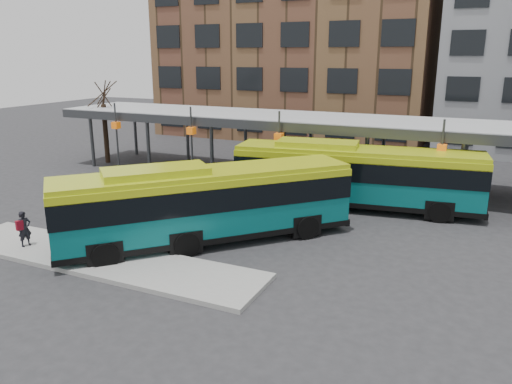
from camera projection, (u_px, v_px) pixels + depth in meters
name	position (u px, v px, depth m)	size (l,w,h in m)	color
ground	(256.00, 257.00, 20.32)	(120.00, 120.00, 0.00)	#28282B
boarding_island	(100.00, 259.00, 19.88)	(14.00, 3.00, 0.18)	gray
canopy	(343.00, 123.00, 30.57)	(40.00, 6.53, 4.80)	#999B9E
tree	(106.00, 131.00, 37.43)	(1.64, 1.64, 5.60)	black
building_brick	(299.00, 23.00, 49.43)	(26.00, 14.00, 22.00)	brown
bus_front	(205.00, 202.00, 21.44)	(10.71, 11.14, 3.52)	#085859
bus_rear	(355.00, 174.00, 26.40)	(13.01, 4.39, 3.52)	#085859
pedestrian	(24.00, 229.00, 20.79)	(0.51, 0.65, 1.52)	black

